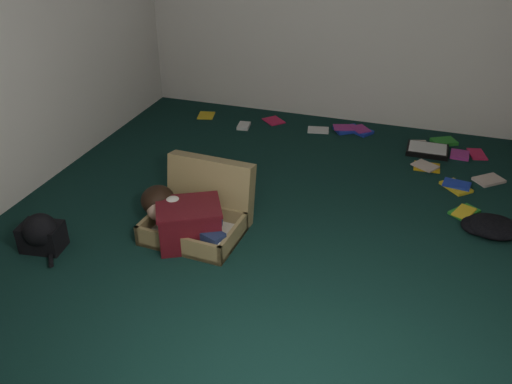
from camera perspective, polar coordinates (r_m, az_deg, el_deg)
The scene contains 10 objects.
floor at distance 4.22m, azimuth 0.64°, elevation -3.14°, with size 4.50×4.50×0.00m, color #0F2C27.
wall_front at distance 1.85m, azimuth -21.12°, elevation -5.61°, with size 4.50×4.50×0.00m, color white.
wall_left at distance 4.66m, azimuth -24.27°, elevation 15.04°, with size 4.50×4.50×0.00m, color white.
suitcase at distance 4.09m, azimuth -5.86°, elevation -2.00°, with size 0.72×0.71×0.50m.
person at distance 3.96m, azimuth -7.62°, elevation -2.58°, with size 0.74×0.38×0.31m.
maroon_bin at distance 3.93m, azimuth -7.02°, elevation -3.38°, with size 0.57×0.53×0.31m.
backpack at distance 4.16m, azimuth -21.60°, elevation -4.31°, with size 0.36×0.29×0.22m, color black, non-canonical shape.
clothing_pile at distance 4.47m, azimuth 22.89°, elevation -2.81°, with size 0.39×0.32×0.12m, color black, non-canonical shape.
paper_tray at distance 5.54m, azimuth 17.59°, elevation 4.24°, with size 0.39×0.29×0.05m.
book_scatter at distance 5.50m, azimuth 12.69°, elevation 4.60°, with size 3.15×1.57×0.02m.
Camera 1 is at (1.07, -3.36, 2.32)m, focal length 38.00 mm.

